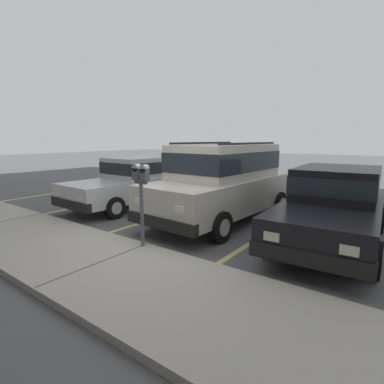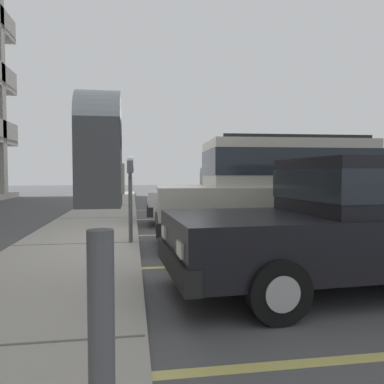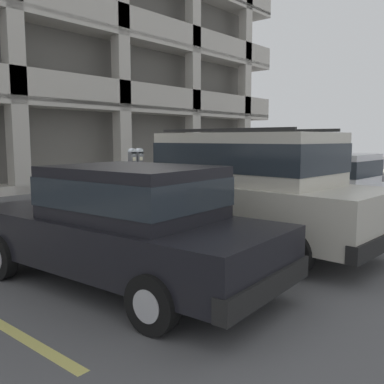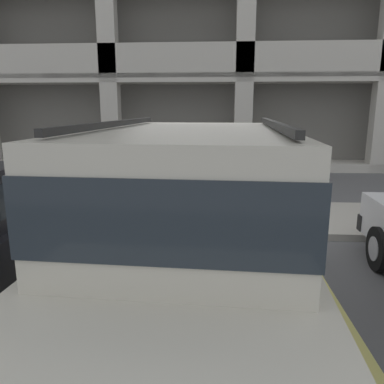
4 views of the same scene
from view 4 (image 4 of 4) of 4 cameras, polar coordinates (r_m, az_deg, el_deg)
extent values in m
cube|color=#565659|center=(6.19, 2.57, -8.13)|extent=(80.00, 80.00, 0.10)
cube|color=#ADA89E|center=(7.39, 2.82, -3.77)|extent=(40.00, 2.20, 0.12)
cube|color=#606060|center=(8.44, -25.49, -2.48)|extent=(0.03, 2.16, 0.00)
cube|color=#606060|center=(7.37, 2.83, -3.30)|extent=(0.03, 2.16, 0.00)
cube|color=#DBD16B|center=(5.13, -14.73, -12.48)|extent=(0.12, 4.80, 0.01)
cube|color=#DBD16B|center=(5.06, 19.36, -13.14)|extent=(0.12, 4.80, 0.01)
cube|color=beige|center=(3.59, 0.23, -10.50)|extent=(2.07, 4.79, 0.80)
cube|color=beige|center=(3.31, 0.14, 2.33)|extent=(1.76, 2.99, 0.84)
cube|color=#232B33|center=(3.31, 0.14, 2.68)|extent=(1.79, 3.02, 0.46)
cube|color=black|center=(5.86, 2.78, -4.19)|extent=(1.88, 0.25, 0.24)
cube|color=silver|center=(5.80, 8.49, -0.79)|extent=(0.24, 0.04, 0.14)
cube|color=silver|center=(5.88, -2.70, -0.49)|extent=(0.24, 0.04, 0.14)
cylinder|color=black|center=(5.10, 12.35, -8.48)|extent=(0.23, 0.67, 0.66)
cylinder|color=#B2B2B7|center=(5.10, 12.35, -8.48)|extent=(0.24, 0.37, 0.36)
cylinder|color=black|center=(5.23, -7.89, -7.76)|extent=(0.23, 0.67, 0.66)
cylinder|color=#B2B2B7|center=(5.23, -7.89, -7.76)|extent=(0.24, 0.37, 0.36)
cube|color=black|center=(3.25, 12.47, 10.02)|extent=(0.18, 2.62, 0.05)
cube|color=black|center=(3.41, -11.62, 10.16)|extent=(0.18, 2.62, 0.05)
cube|color=black|center=(6.62, -23.35, -3.51)|extent=(1.74, 0.26, 0.24)
cube|color=silver|center=(6.42, -19.05, -1.44)|extent=(0.24, 0.04, 0.14)
cylinder|color=black|center=(5.65, -18.66, -7.09)|extent=(0.19, 0.61, 0.60)
cylinder|color=#B2B2B7|center=(5.65, -18.66, -7.09)|extent=(0.20, 0.34, 0.33)
cube|color=silver|center=(6.43, 26.99, -2.11)|extent=(0.24, 0.04, 0.14)
cylinder|color=black|center=(5.66, 26.70, -7.76)|extent=(0.18, 0.61, 0.60)
cylinder|color=#B2B2B7|center=(5.66, 26.70, -7.76)|extent=(0.19, 0.34, 0.33)
cylinder|color=#595B60|center=(6.30, 2.58, -0.47)|extent=(0.07, 0.07, 1.19)
cube|color=#595B60|center=(6.19, 2.64, 5.19)|extent=(0.28, 0.06, 0.06)
cube|color=#515459|center=(6.18, 1.72, 6.49)|extent=(0.15, 0.11, 0.22)
cylinder|color=#9EA8B2|center=(6.17, 1.72, 7.51)|extent=(0.15, 0.11, 0.15)
cube|color=#B7B293|center=(6.12, 1.69, 6.07)|extent=(0.08, 0.01, 0.08)
cube|color=#515459|center=(6.17, 3.59, 6.47)|extent=(0.15, 0.11, 0.22)
cylinder|color=#9EA8B2|center=(6.16, 3.60, 7.49)|extent=(0.15, 0.11, 0.15)
cube|color=#B7B293|center=(6.12, 3.58, 6.05)|extent=(0.08, 0.01, 0.08)
cube|color=#B7B2A8|center=(17.97, 6.63, 6.17)|extent=(32.00, 10.00, 0.30)
cube|color=#B7B2A8|center=(17.89, 6.89, 15.76)|extent=(32.00, 10.00, 0.30)
cube|color=#B7B2A8|center=(13.06, 8.09, 19.35)|extent=(32.00, 0.20, 1.10)
cube|color=#B7B2A8|center=(18.31, 7.16, 25.17)|extent=(32.00, 10.00, 0.30)
camera|label=1|loc=(10.74, -18.95, 11.85)|focal=28.00mm
camera|label=2|loc=(9.27, -44.79, 4.11)|focal=35.00mm
camera|label=3|loc=(6.43, -92.34, -2.94)|focal=40.00mm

